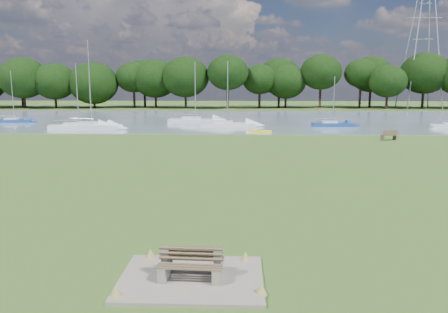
{
  "coord_description": "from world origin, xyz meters",
  "views": [
    {
      "loc": [
        1.4,
        -26.02,
        5.76
      ],
      "look_at": [
        0.52,
        -2.0,
        1.66
      ],
      "focal_mm": 35.0,
      "sensor_mm": 36.0,
      "label": 1
    }
  ],
  "objects_px": {
    "riverbank_bench": "(389,135)",
    "bench_pair": "(191,264)",
    "sailboat_1": "(91,125)",
    "pylon": "(425,15)",
    "sailboat_7": "(332,123)",
    "sailboat_3": "(195,119)",
    "sailboat_6": "(227,123)",
    "kayak": "(260,131)",
    "sailboat_8": "(78,125)",
    "sailboat_2": "(14,120)"
  },
  "relations": [
    {
      "from": "sailboat_1",
      "to": "sailboat_3",
      "type": "bearing_deg",
      "value": 45.67
    },
    {
      "from": "sailboat_2",
      "to": "sailboat_7",
      "type": "relative_size",
      "value": 1.13
    },
    {
      "from": "pylon",
      "to": "sailboat_8",
      "type": "bearing_deg",
      "value": -143.75
    },
    {
      "from": "sailboat_7",
      "to": "sailboat_3",
      "type": "bearing_deg",
      "value": 164.39
    },
    {
      "from": "sailboat_6",
      "to": "sailboat_8",
      "type": "bearing_deg",
      "value": -171.48
    },
    {
      "from": "sailboat_6",
      "to": "sailboat_8",
      "type": "xyz_separation_m",
      "value": [
        -18.34,
        -3.4,
        0.01
      ]
    },
    {
      "from": "sailboat_2",
      "to": "sailboat_3",
      "type": "xyz_separation_m",
      "value": [
        26.05,
        0.12,
        0.1
      ]
    },
    {
      "from": "bench_pair",
      "to": "sailboat_7",
      "type": "distance_m",
      "value": 47.11
    },
    {
      "from": "kayak",
      "to": "sailboat_6",
      "type": "xyz_separation_m",
      "value": [
        -4.03,
        6.55,
        0.31
      ]
    },
    {
      "from": "bench_pair",
      "to": "pylon",
      "type": "height_order",
      "value": "pylon"
    },
    {
      "from": "pylon",
      "to": "sailboat_6",
      "type": "distance_m",
      "value": 59.4
    },
    {
      "from": "sailboat_8",
      "to": "riverbank_bench",
      "type": "bearing_deg",
      "value": -29.31
    },
    {
      "from": "sailboat_3",
      "to": "sailboat_6",
      "type": "distance_m",
      "value": 6.8
    },
    {
      "from": "riverbank_bench",
      "to": "kayak",
      "type": "distance_m",
      "value": 14.02
    },
    {
      "from": "riverbank_bench",
      "to": "pylon",
      "type": "xyz_separation_m",
      "value": [
        23.45,
        52.09,
        19.05
      ]
    },
    {
      "from": "bench_pair",
      "to": "riverbank_bench",
      "type": "bearing_deg",
      "value": 65.55
    },
    {
      "from": "sailboat_7",
      "to": "sailboat_8",
      "type": "bearing_deg",
      "value": -175.27
    },
    {
      "from": "bench_pair",
      "to": "sailboat_6",
      "type": "height_order",
      "value": "sailboat_6"
    },
    {
      "from": "riverbank_bench",
      "to": "sailboat_1",
      "type": "bearing_deg",
      "value": 144.38
    },
    {
      "from": "pylon",
      "to": "sailboat_2",
      "type": "relative_size",
      "value": 4.27
    },
    {
      "from": "sailboat_3",
      "to": "sailboat_1",
      "type": "bearing_deg",
      "value": -141.67
    },
    {
      "from": "sailboat_2",
      "to": "sailboat_7",
      "type": "xyz_separation_m",
      "value": [
        44.47,
        -4.21,
        0.02
      ]
    },
    {
      "from": "bench_pair",
      "to": "sailboat_7",
      "type": "height_order",
      "value": "sailboat_7"
    },
    {
      "from": "pylon",
      "to": "sailboat_8",
      "type": "height_order",
      "value": "pylon"
    },
    {
      "from": "sailboat_1",
      "to": "sailboat_3",
      "type": "distance_m",
      "value": 14.7
    },
    {
      "from": "pylon",
      "to": "sailboat_1",
      "type": "relative_size",
      "value": 2.92
    },
    {
      "from": "sailboat_2",
      "to": "sailboat_7",
      "type": "height_order",
      "value": "sailboat_2"
    },
    {
      "from": "riverbank_bench",
      "to": "sailboat_7",
      "type": "height_order",
      "value": "sailboat_7"
    },
    {
      "from": "riverbank_bench",
      "to": "pylon",
      "type": "distance_m",
      "value": 60.22
    },
    {
      "from": "sailboat_1",
      "to": "sailboat_6",
      "type": "bearing_deg",
      "value": 22.38
    },
    {
      "from": "riverbank_bench",
      "to": "pylon",
      "type": "bearing_deg",
      "value": 45.33
    },
    {
      "from": "sailboat_2",
      "to": "sailboat_8",
      "type": "bearing_deg",
      "value": -38.1
    },
    {
      "from": "riverbank_bench",
      "to": "bench_pair",
      "type": "bearing_deg",
      "value": -137.57
    },
    {
      "from": "sailboat_1",
      "to": "sailboat_8",
      "type": "height_order",
      "value": "sailboat_1"
    },
    {
      "from": "sailboat_8",
      "to": "bench_pair",
      "type": "bearing_deg",
      "value": -80.15
    },
    {
      "from": "riverbank_bench",
      "to": "sailboat_6",
      "type": "xyz_separation_m",
      "value": [
        -16.65,
        12.64,
        -0.04
      ]
    },
    {
      "from": "sailboat_2",
      "to": "sailboat_6",
      "type": "xyz_separation_m",
      "value": [
        30.73,
        -4.82,
        0.04
      ]
    },
    {
      "from": "kayak",
      "to": "sailboat_6",
      "type": "relative_size",
      "value": 0.32
    },
    {
      "from": "kayak",
      "to": "sailboat_2",
      "type": "bearing_deg",
      "value": -179.76
    },
    {
      "from": "kayak",
      "to": "sailboat_3",
      "type": "relative_size",
      "value": 0.31
    },
    {
      "from": "sailboat_2",
      "to": "sailboat_7",
      "type": "bearing_deg",
      "value": -9.98
    },
    {
      "from": "bench_pair",
      "to": "sailboat_6",
      "type": "distance_m",
      "value": 44.55
    },
    {
      "from": "sailboat_2",
      "to": "sailboat_8",
      "type": "distance_m",
      "value": 14.86
    },
    {
      "from": "sailboat_3",
      "to": "sailboat_7",
      "type": "xyz_separation_m",
      "value": [
        18.42,
        -4.33,
        -0.08
      ]
    },
    {
      "from": "kayak",
      "to": "pylon",
      "type": "distance_m",
      "value": 61.59
    },
    {
      "from": "kayak",
      "to": "sailboat_8",
      "type": "height_order",
      "value": "sailboat_8"
    },
    {
      "from": "sailboat_7",
      "to": "sailboat_6",
      "type": "bearing_deg",
      "value": -179.85
    },
    {
      "from": "riverbank_bench",
      "to": "sailboat_3",
      "type": "xyz_separation_m",
      "value": [
        -21.33,
        17.57,
        0.03
      ]
    },
    {
      "from": "bench_pair",
      "to": "sailboat_1",
      "type": "relative_size",
      "value": 0.18
    },
    {
      "from": "sailboat_6",
      "to": "kayak",
      "type": "bearing_deg",
      "value": -60.38
    }
  ]
}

